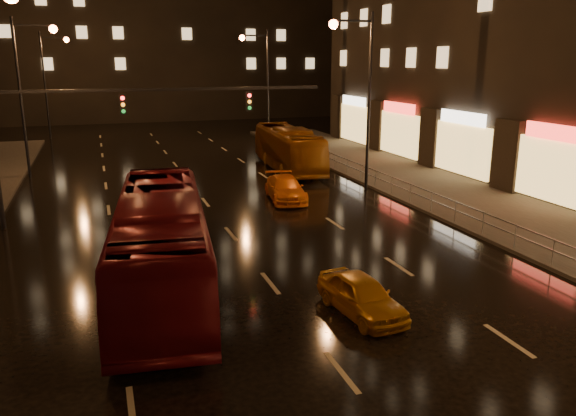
{
  "coord_description": "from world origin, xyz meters",
  "views": [
    {
      "loc": [
        -5.2,
        -7.24,
        7.44
      ],
      "look_at": [
        0.8,
        10.45,
        2.5
      ],
      "focal_mm": 35.0,
      "sensor_mm": 36.0,
      "label": 1
    }
  ],
  "objects": [
    {
      "name": "taxi_far",
      "position": [
        4.26,
        21.08,
        0.64
      ],
      "size": [
        2.34,
        4.61,
        1.28
      ],
      "primitive_type": "imported",
      "rotation": [
        0.0,
        0.0,
        -0.13
      ],
      "color": "orange",
      "rests_on": "ground"
    },
    {
      "name": "sidewalk_right",
      "position": [
        13.5,
        15.0,
        0.07
      ],
      "size": [
        7.0,
        70.0,
        0.15
      ],
      "primitive_type": "cube",
      "color": "#38332D",
      "rests_on": "ground"
    },
    {
      "name": "traffic_signal",
      "position": [
        -5.06,
        20.0,
        4.74
      ],
      "size": [
        15.31,
        0.32,
        6.2
      ],
      "color": "black",
      "rests_on": "ground"
    },
    {
      "name": "taxi_near",
      "position": [
        1.89,
        6.81,
        0.6
      ],
      "size": [
        1.82,
        3.68,
        1.21
      ],
      "primitive_type": "imported",
      "rotation": [
        0.0,
        0.0,
        0.11
      ],
      "color": "#BD7811",
      "rests_on": "ground"
    },
    {
      "name": "ground",
      "position": [
        0.0,
        20.0,
        0.0
      ],
      "size": [
        140.0,
        140.0,
        0.0
      ],
      "primitive_type": "plane",
      "color": "black",
      "rests_on": "ground"
    },
    {
      "name": "bus_red",
      "position": [
        -3.52,
        10.71,
        1.64
      ],
      "size": [
        4.11,
        12.02,
        3.28
      ],
      "primitive_type": "imported",
      "rotation": [
        0.0,
        0.0,
        -0.12
      ],
      "color": "#600D15",
      "rests_on": "ground"
    },
    {
      "name": "bus_curb",
      "position": [
        7.3,
        29.58,
        1.47
      ],
      "size": [
        3.13,
        10.71,
        2.95
      ],
      "primitive_type": "imported",
      "rotation": [
        0.0,
        0.0,
        -0.06
      ],
      "color": "#8C490E",
      "rests_on": "ground"
    },
    {
      "name": "railing_right",
      "position": [
        10.2,
        18.0,
        0.9
      ],
      "size": [
        0.05,
        56.0,
        1.0
      ],
      "color": "#99999E",
      "rests_on": "sidewalk_right"
    }
  ]
}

